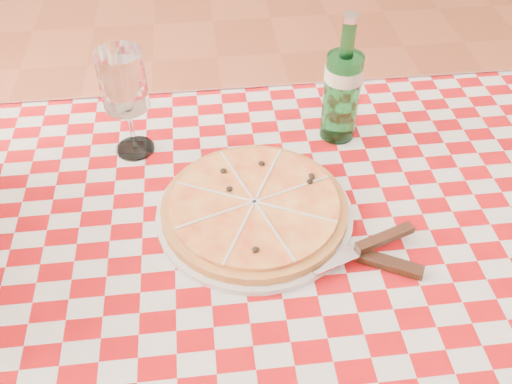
# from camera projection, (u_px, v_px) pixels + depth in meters

# --- Properties ---
(dining_table) EXTENTS (1.20, 0.80, 0.75)m
(dining_table) POSITION_uv_depth(u_px,v_px,m) (272.00, 281.00, 0.98)
(dining_table) COLOR brown
(dining_table) RESTS_ON ground
(tablecloth) EXTENTS (1.30, 0.90, 0.01)m
(tablecloth) POSITION_uv_depth(u_px,v_px,m) (273.00, 245.00, 0.92)
(tablecloth) COLOR #9E090E
(tablecloth) RESTS_ON dining_table
(pizza_plate) EXTENTS (0.42, 0.42, 0.04)m
(pizza_plate) POSITION_uv_depth(u_px,v_px,m) (255.00, 207.00, 0.94)
(pizza_plate) COLOR #BF7E3F
(pizza_plate) RESTS_ON tablecloth
(water_bottle) EXTENTS (0.08, 0.08, 0.25)m
(water_bottle) POSITION_uv_depth(u_px,v_px,m) (343.00, 79.00, 1.03)
(water_bottle) COLOR #1A6A2C
(water_bottle) RESTS_ON tablecloth
(wine_glass) EXTENTS (0.09, 0.09, 0.21)m
(wine_glass) POSITION_uv_depth(u_px,v_px,m) (127.00, 104.00, 1.01)
(wine_glass) COLOR white
(wine_glass) RESTS_ON tablecloth
(cutlery) EXTENTS (0.26, 0.22, 0.03)m
(cutlery) POSITION_uv_depth(u_px,v_px,m) (357.00, 251.00, 0.88)
(cutlery) COLOR silver
(cutlery) RESTS_ON tablecloth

